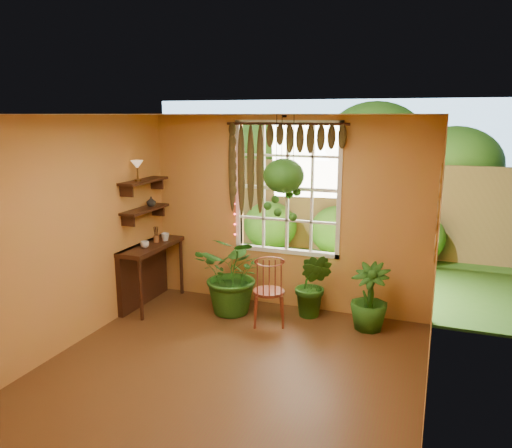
{
  "coord_description": "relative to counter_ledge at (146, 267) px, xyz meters",
  "views": [
    {
      "loc": [
        1.99,
        -4.29,
        2.69
      ],
      "look_at": [
        -0.04,
        1.15,
        1.42
      ],
      "focal_mm": 35.0,
      "sensor_mm": 36.0,
      "label": 1
    }
  ],
  "objects": [
    {
      "name": "wall_back",
      "position": [
        1.91,
        0.65,
        0.8
      ],
      "size": [
        4.0,
        0.0,
        4.0
      ],
      "primitive_type": "plane",
      "rotation": [
        1.57,
        0.0,
        0.0
      ],
      "color": "#C58143",
      "rests_on": "floor"
    },
    {
      "name": "valance_vine",
      "position": [
        1.82,
        0.56,
        1.73
      ],
      "size": [
        1.7,
        0.12,
        1.1
      ],
      "color": "#37190F",
      "rests_on": "window"
    },
    {
      "name": "window",
      "position": [
        1.91,
        0.68,
        1.15
      ],
      "size": [
        1.52,
        0.1,
        1.86
      ],
      "color": "white",
      "rests_on": "wall_back"
    },
    {
      "name": "shelf_vase",
      "position": [
        0.04,
        0.16,
        0.94
      ],
      "size": [
        0.16,
        0.16,
        0.14
      ],
      "primitive_type": "imported",
      "rotation": [
        0.0,
        0.0,
        -0.25
      ],
      "color": "#B2AD99",
      "rests_on": "shelf_lower"
    },
    {
      "name": "potted_plant_mid",
      "position": [
        2.38,
        0.36,
        -0.1
      ],
      "size": [
        0.56,
        0.48,
        0.91
      ],
      "primitive_type": "imported",
      "rotation": [
        0.0,
        0.0,
        -0.16
      ],
      "color": "#194913",
      "rests_on": "floor"
    },
    {
      "name": "counter_ledge",
      "position": [
        0.0,
        0.0,
        0.0
      ],
      "size": [
        0.4,
        1.2,
        0.9
      ],
      "color": "#37190F",
      "rests_on": "floor"
    },
    {
      "name": "wall_right",
      "position": [
        3.91,
        -1.6,
        0.8
      ],
      "size": [
        0.0,
        4.5,
        4.5
      ],
      "primitive_type": "plane",
      "rotation": [
        1.57,
        0.0,
        -1.57
      ],
      "color": "#C58143",
      "rests_on": "floor"
    },
    {
      "name": "cup_b",
      "position": [
        0.19,
        0.25,
        0.4
      ],
      "size": [
        0.15,
        0.15,
        0.11
      ],
      "primitive_type": "imported",
      "rotation": [
        0.0,
        0.0,
        -0.3
      ],
      "color": "beige",
      "rests_on": "counter_ledge"
    },
    {
      "name": "shelf_upper",
      "position": [
        0.03,
        0.0,
        1.25
      ],
      "size": [
        0.25,
        0.9,
        0.04
      ],
      "primitive_type": "cube",
      "color": "#37190F",
      "rests_on": "wall_left"
    },
    {
      "name": "potted_plant_right",
      "position": [
        3.15,
        0.22,
        -0.12
      ],
      "size": [
        0.57,
        0.57,
        0.87
      ],
      "primitive_type": "imported",
      "rotation": [
        0.0,
        0.0,
        -0.2
      ],
      "color": "#194913",
      "rests_on": "floor"
    },
    {
      "name": "cup_a",
      "position": [
        0.13,
        -0.19,
        0.4
      ],
      "size": [
        0.13,
        0.13,
        0.09
      ],
      "primitive_type": "imported",
      "rotation": [
        0.0,
        0.0,
        0.14
      ],
      "color": "silver",
      "rests_on": "counter_ledge"
    },
    {
      "name": "brush_jar",
      "position": [
        0.11,
        0.14,
        0.46
      ],
      "size": [
        0.08,
        0.08,
        0.29
      ],
      "color": "#94562B",
      "rests_on": "counter_ledge"
    },
    {
      "name": "shelf_lower",
      "position": [
        0.03,
        0.0,
        0.85
      ],
      "size": [
        0.25,
        0.9,
        0.04
      ],
      "primitive_type": "cube",
      "color": "#37190F",
      "rests_on": "wall_left"
    },
    {
      "name": "string_lights",
      "position": [
        1.15,
        0.59,
        1.2
      ],
      "size": [
        0.03,
        0.03,
        1.54
      ],
      "primitive_type": null,
      "color": "#FF2633",
      "rests_on": "window"
    },
    {
      "name": "ceiling",
      "position": [
        1.91,
        -1.6,
        2.15
      ],
      "size": [
        4.5,
        4.5,
        0.0
      ],
      "primitive_type": "plane",
      "rotation": [
        3.14,
        0.0,
        0.0
      ],
      "color": "white",
      "rests_on": "wall_back"
    },
    {
      "name": "hanging_basket",
      "position": [
        1.93,
        0.43,
        1.31
      ],
      "size": [
        0.54,
        0.54,
        1.4
      ],
      "color": "black",
      "rests_on": "ceiling"
    },
    {
      "name": "potted_plant_left",
      "position": [
        1.34,
        0.11,
        0.01
      ],
      "size": [
        1.1,
        0.97,
        1.13
      ],
      "primitive_type": "imported",
      "rotation": [
        0.0,
        0.0,
        -0.09
      ],
      "color": "#194913",
      "rests_on": "floor"
    },
    {
      "name": "wall_plates",
      "position": [
        3.89,
        0.19,
        1.0
      ],
      "size": [
        0.04,
        0.32,
        1.1
      ],
      "primitive_type": null,
      "color": "beige",
      "rests_on": "wall_right"
    },
    {
      "name": "backyard",
      "position": [
        2.15,
        5.27,
        0.73
      ],
      "size": [
        14.0,
        10.0,
        12.0
      ],
      "color": "#2F621C",
      "rests_on": "ground"
    },
    {
      "name": "floor",
      "position": [
        1.91,
        -1.6,
        -0.55
      ],
      "size": [
        4.5,
        4.5,
        0.0
      ],
      "primitive_type": "plane",
      "color": "#532D17",
      "rests_on": "ground"
    },
    {
      "name": "windsor_chair",
      "position": [
        1.9,
        -0.07,
        -0.23
      ],
      "size": [
        0.54,
        0.55,
        1.11
      ],
      "rotation": [
        0.0,
        0.0,
        0.37
      ],
      "color": "maroon",
      "rests_on": "floor"
    },
    {
      "name": "wall_left",
      "position": [
        -0.09,
        -1.6,
        0.8
      ],
      "size": [
        0.0,
        4.5,
        4.5
      ],
      "primitive_type": "plane",
      "rotation": [
        1.57,
        0.0,
        1.57
      ],
      "color": "#C58143",
      "rests_on": "floor"
    },
    {
      "name": "tiffany_lamp",
      "position": [
        0.05,
        -0.16,
        1.47
      ],
      "size": [
        0.17,
        0.17,
        0.28
      ],
      "color": "brown",
      "rests_on": "shelf_upper"
    }
  ]
}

